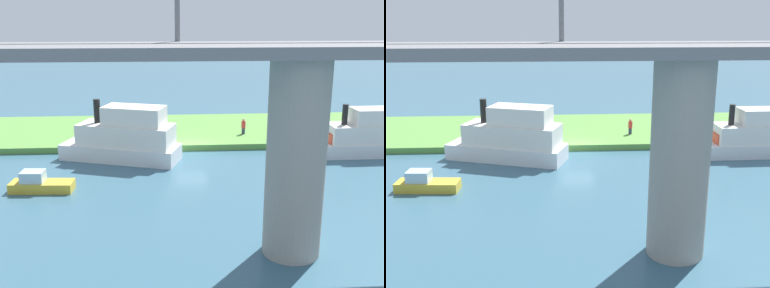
{
  "view_description": "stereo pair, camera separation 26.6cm",
  "coord_description": "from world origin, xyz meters",
  "views": [
    {
      "loc": [
        2.53,
        36.83,
        10.91
      ],
      "look_at": [
        0.34,
        5.0,
        2.0
      ],
      "focal_mm": 44.19,
      "sensor_mm": 36.0,
      "label": 1
    },
    {
      "loc": [
        2.26,
        36.85,
        10.91
      ],
      "look_at": [
        0.34,
        5.0,
        2.0
      ],
      "focal_mm": 44.19,
      "sensor_mm": 36.0,
      "label": 2
    }
  ],
  "objects": [
    {
      "name": "grassy_bank",
      "position": [
        0.0,
        -6.0,
        0.25
      ],
      "size": [
        80.0,
        12.0,
        0.5
      ],
      "primitive_type": "cube",
      "color": "#5B9342",
      "rests_on": "ground"
    },
    {
      "name": "marker_buoy",
      "position": [
        -4.81,
        11.02,
        0.25
      ],
      "size": [
        0.5,
        0.5,
        0.5
      ],
      "primitive_type": "sphere",
      "color": "orange",
      "rests_on": "ground"
    },
    {
      "name": "skiff_small",
      "position": [
        10.21,
        8.18,
        0.47
      ],
      "size": [
        4.01,
        1.66,
        1.31
      ],
      "color": "gold",
      "rests_on": "ground"
    },
    {
      "name": "ground_plane",
      "position": [
        0.0,
        0.0,
        0.0
      ],
      "size": [
        160.0,
        160.0,
        0.0
      ],
      "primitive_type": "plane",
      "color": "#386075"
    },
    {
      "name": "person_on_bank",
      "position": [
        -4.8,
        -3.37,
        1.2
      ],
      "size": [
        0.47,
        0.47,
        1.39
      ],
      "color": "#2D334C",
      "rests_on": "grassy_bank"
    },
    {
      "name": "riverboat_paddlewheel",
      "position": [
        -13.65,
        1.86,
        1.51
      ],
      "size": [
        8.02,
        2.78,
        4.08
      ],
      "color": "white",
      "rests_on": "ground"
    },
    {
      "name": "bridge_pylon",
      "position": [
        -3.48,
        17.1,
        4.57
      ],
      "size": [
        2.65,
        2.65,
        9.15
      ],
      "primitive_type": "cylinder",
      "color": "#9E998E",
      "rests_on": "ground"
    },
    {
      "name": "houseboat_blue",
      "position": [
        5.31,
        1.91,
        1.7
      ],
      "size": [
        9.47,
        5.69,
        4.59
      ],
      "color": "white",
      "rests_on": "ground"
    },
    {
      "name": "mooring_post",
      "position": [
        8.96,
        -1.58,
        0.89
      ],
      "size": [
        0.2,
        0.2,
        0.77
      ],
      "primitive_type": "cylinder",
      "color": "brown",
      "rests_on": "grassy_bank"
    },
    {
      "name": "bridge_span",
      "position": [
        -3.48,
        17.08,
        9.64
      ],
      "size": [
        72.55,
        4.3,
        3.25
      ],
      "color": "slate",
      "rests_on": "bridge_pylon"
    }
  ]
}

